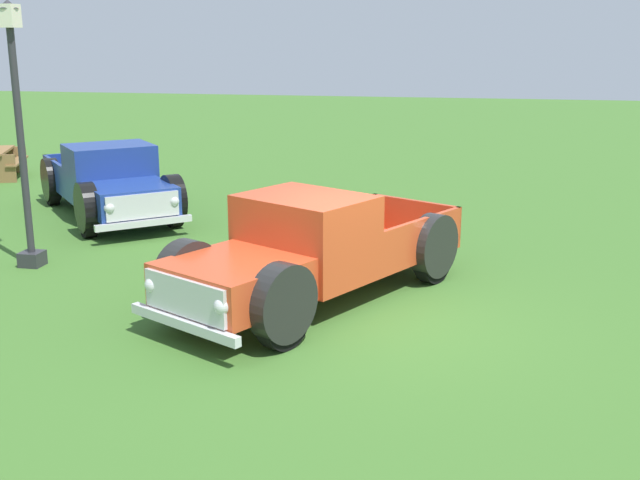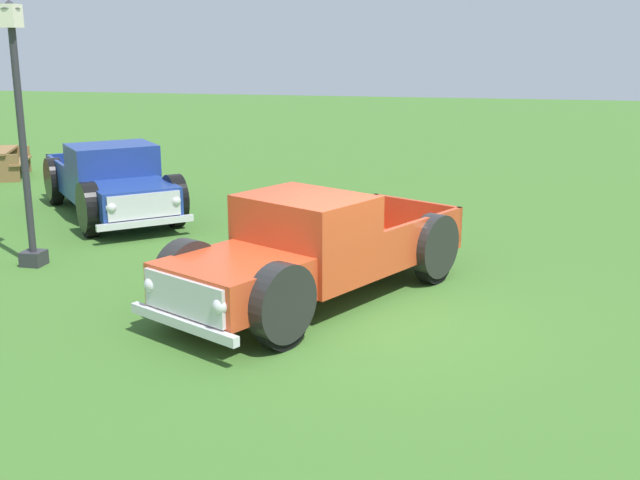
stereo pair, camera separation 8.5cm
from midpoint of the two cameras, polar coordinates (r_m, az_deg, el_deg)
name	(u,v)px [view 2 (the right image)]	position (r m, az deg, el deg)	size (l,w,h in m)	color
ground_plane	(366,318)	(10.99, 3.61, -5.71)	(80.00, 80.00, 0.00)	#3D6B28
pickup_truck_foreground	(303,254)	(11.29, -1.04, -1.01)	(5.54, 4.12, 1.62)	#D14723
pickup_truck_behind_left	(114,183)	(17.31, -14.58, 3.99)	(5.09, 4.74, 1.58)	navy
lamp_post_near	(22,132)	(13.86, -20.68, 7.38)	(0.36, 0.36, 4.36)	#2D2D33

